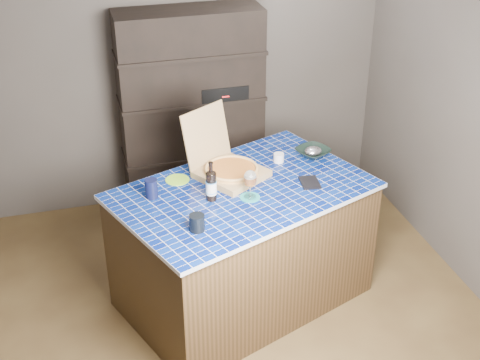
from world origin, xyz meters
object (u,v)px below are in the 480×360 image
object	(u,v)px
wine_glass	(250,179)
pizza_box	(229,168)
dvd_case	(310,183)
kitchen_island	(243,245)
mead_bottle	(211,185)
bowl	(313,152)

from	to	relation	value
wine_glass	pizza_box	bearing A→B (deg)	99.86
dvd_case	kitchen_island	bearing A→B (deg)	-179.13
kitchen_island	mead_bottle	xyz separation A→B (m)	(-0.24, -0.08, 0.57)
pizza_box	wine_glass	world-z (taller)	pizza_box
mead_bottle	wine_glass	world-z (taller)	mead_bottle
wine_glass	dvd_case	xyz separation A→B (m)	(0.45, 0.07, -0.13)
pizza_box	mead_bottle	size ratio (longest dim) A/B	2.27
bowl	kitchen_island	bearing A→B (deg)	-152.25
pizza_box	dvd_case	size ratio (longest dim) A/B	3.64
pizza_box	bowl	size ratio (longest dim) A/B	2.68
wine_glass	bowl	xyz separation A→B (m)	(0.62, 0.46, -0.11)
mead_bottle	dvd_case	size ratio (longest dim) A/B	1.60
wine_glass	bowl	world-z (taller)	wine_glass
mead_bottle	bowl	xyz separation A→B (m)	(0.88, 0.41, -0.08)
wine_glass	dvd_case	distance (m)	0.48
kitchen_island	pizza_box	size ratio (longest dim) A/B	3.10
pizza_box	mead_bottle	distance (m)	0.35
mead_bottle	dvd_case	xyz separation A→B (m)	(0.70, 0.03, -0.10)
kitchen_island	wine_glass	world-z (taller)	wine_glass
bowl	wine_glass	bearing A→B (deg)	-143.66
pizza_box	wine_glass	xyz separation A→B (m)	(0.06, -0.33, 0.08)
kitchen_island	wine_glass	bearing A→B (deg)	-105.25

